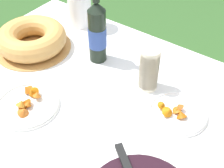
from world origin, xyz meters
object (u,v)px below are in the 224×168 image
at_px(snack_plate_near, 27,104).
at_px(snack_plate_left, 177,113).
at_px(bundt_cake, 32,39).
at_px(paper_towel_roll, 79,1).
at_px(cup_stack, 149,69).
at_px(juice_bottle_red, 97,32).

bearing_deg(snack_plate_near, snack_plate_left, 31.56).
bearing_deg(bundt_cake, snack_plate_near, -47.03).
bearing_deg(paper_towel_roll, bundt_cake, -98.34).
xyz_separation_m(cup_stack, snack_plate_near, (-0.29, -0.34, -0.07)).
relative_size(bundt_cake, snack_plate_near, 1.44).
height_order(cup_stack, paper_towel_roll, paper_towel_roll).
bearing_deg(juice_bottle_red, cup_stack, -6.39).
bearing_deg(bundt_cake, snack_plate_left, 1.15).
relative_size(snack_plate_left, paper_towel_roll, 0.84).
relative_size(cup_stack, paper_towel_roll, 0.71).
bearing_deg(bundt_cake, juice_bottle_red, 20.95).
distance_m(bundt_cake, cup_stack, 0.54).
height_order(juice_bottle_red, paper_towel_roll, juice_bottle_red).
bearing_deg(snack_plate_near, bundt_cake, 132.97).
bearing_deg(snack_plate_left, cup_stack, 158.05).
bearing_deg(juice_bottle_red, snack_plate_left, -12.51).
height_order(bundt_cake, snack_plate_near, bundt_cake).
distance_m(snack_plate_near, snack_plate_left, 0.53).
xyz_separation_m(juice_bottle_red, snack_plate_left, (0.42, -0.09, -0.12)).
bearing_deg(paper_towel_roll, snack_plate_left, -21.82).
xyz_separation_m(bundt_cake, snack_plate_left, (0.69, 0.01, -0.04)).
xyz_separation_m(bundt_cake, juice_bottle_red, (0.28, 0.11, 0.08)).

